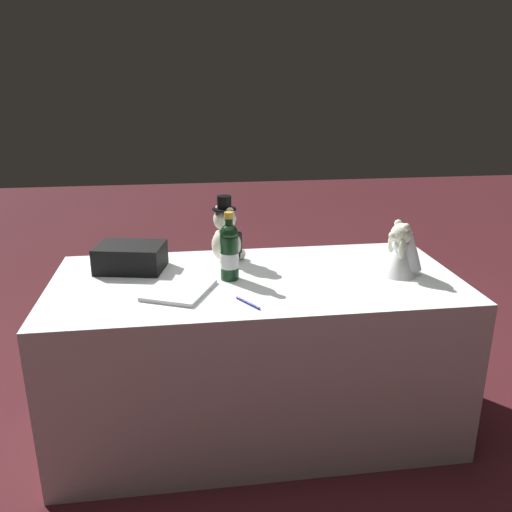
{
  "coord_description": "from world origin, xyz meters",
  "views": [
    {
      "loc": [
        0.29,
        2.1,
        1.55
      ],
      "look_at": [
        0.0,
        0.0,
        0.83
      ],
      "focal_mm": 37.04,
      "sensor_mm": 36.0,
      "label": 1
    }
  ],
  "objects_px": {
    "teddy_bear_groom": "(226,235)",
    "gift_case_black": "(131,257)",
    "champagne_bottle": "(229,251)",
    "signing_pen": "(249,303)",
    "teddy_bear_bride": "(403,252)",
    "guestbook": "(179,290)"
  },
  "relations": [
    {
      "from": "teddy_bear_groom",
      "to": "guestbook",
      "type": "relative_size",
      "value": 1.15
    },
    {
      "from": "champagne_bottle",
      "to": "guestbook",
      "type": "xyz_separation_m",
      "value": [
        0.22,
        0.12,
        -0.12
      ]
    },
    {
      "from": "teddy_bear_groom",
      "to": "champagne_bottle",
      "type": "relative_size",
      "value": 1.06
    },
    {
      "from": "teddy_bear_bride",
      "to": "guestbook",
      "type": "relative_size",
      "value": 0.89
    },
    {
      "from": "champagne_bottle",
      "to": "signing_pen",
      "type": "bearing_deg",
      "value": 99.6
    },
    {
      "from": "teddy_bear_bride",
      "to": "champagne_bottle",
      "type": "height_order",
      "value": "champagne_bottle"
    },
    {
      "from": "teddy_bear_groom",
      "to": "gift_case_black",
      "type": "distance_m",
      "value": 0.44
    },
    {
      "from": "teddy_bear_bride",
      "to": "gift_case_black",
      "type": "xyz_separation_m",
      "value": [
        1.17,
        -0.23,
        -0.05
      ]
    },
    {
      "from": "teddy_bear_groom",
      "to": "signing_pen",
      "type": "xyz_separation_m",
      "value": [
        -0.04,
        0.52,
        -0.12
      ]
    },
    {
      "from": "teddy_bear_groom",
      "to": "signing_pen",
      "type": "bearing_deg",
      "value": 94.34
    },
    {
      "from": "teddy_bear_groom",
      "to": "teddy_bear_bride",
      "type": "xyz_separation_m",
      "value": [
        -0.74,
        0.29,
        -0.02
      ]
    },
    {
      "from": "teddy_bear_groom",
      "to": "signing_pen",
      "type": "distance_m",
      "value": 0.54
    },
    {
      "from": "signing_pen",
      "to": "guestbook",
      "type": "xyz_separation_m",
      "value": [
        0.26,
        -0.16,
        0.0
      ]
    },
    {
      "from": "teddy_bear_bride",
      "to": "champagne_bottle",
      "type": "distance_m",
      "value": 0.75
    },
    {
      "from": "teddy_bear_bride",
      "to": "champagne_bottle",
      "type": "relative_size",
      "value": 0.82
    },
    {
      "from": "signing_pen",
      "to": "gift_case_black",
      "type": "height_order",
      "value": "gift_case_black"
    },
    {
      "from": "champagne_bottle",
      "to": "gift_case_black",
      "type": "height_order",
      "value": "champagne_bottle"
    },
    {
      "from": "champagne_bottle",
      "to": "signing_pen",
      "type": "distance_m",
      "value": 0.31
    },
    {
      "from": "teddy_bear_bride",
      "to": "gift_case_black",
      "type": "distance_m",
      "value": 1.2
    },
    {
      "from": "teddy_bear_groom",
      "to": "gift_case_black",
      "type": "height_order",
      "value": "teddy_bear_groom"
    },
    {
      "from": "champagne_bottle",
      "to": "guestbook",
      "type": "bearing_deg",
      "value": 28.5
    },
    {
      "from": "signing_pen",
      "to": "guestbook",
      "type": "distance_m",
      "value": 0.31
    }
  ]
}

